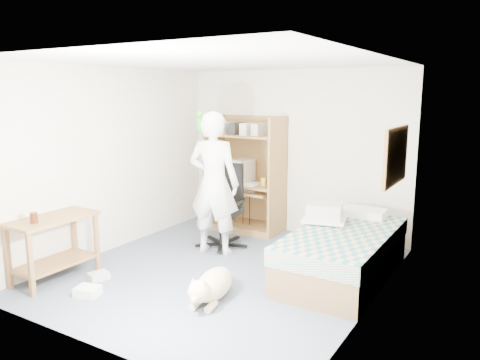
{
  "coord_description": "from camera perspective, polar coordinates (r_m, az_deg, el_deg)",
  "views": [
    {
      "loc": [
        2.99,
        -4.51,
        2.16
      ],
      "look_at": [
        -0.07,
        0.53,
        1.05
      ],
      "focal_mm": 35.0,
      "sensor_mm": 36.0,
      "label": 1
    }
  ],
  "objects": [
    {
      "name": "drink_glass",
      "position": [
        5.59,
        -23.83,
        -4.24
      ],
      "size": [
        0.08,
        0.08,
        0.12
      ],
      "primitive_type": "cylinder",
      "color": "#3E1B0A",
      "rests_on": "side_desk"
    },
    {
      "name": "wall_left",
      "position": [
        6.64,
        -15.28,
        2.4
      ],
      "size": [
        0.02,
        4.0,
        2.5
      ],
      "primitive_type": "cube",
      "color": "beige",
      "rests_on": "floor"
    },
    {
      "name": "side_desk",
      "position": [
        5.86,
        -21.77,
        -6.64
      ],
      "size": [
        0.5,
        1.0,
        0.75
      ],
      "color": "brown",
      "rests_on": "floor"
    },
    {
      "name": "computer_hutch",
      "position": [
        7.38,
        0.72,
        0.19
      ],
      "size": [
        1.2,
        0.63,
        1.8
      ],
      "color": "brown",
      "rests_on": "floor"
    },
    {
      "name": "printer_cart",
      "position": [
        5.99,
        10.18,
        -6.48
      ],
      "size": [
        0.6,
        0.52,
        0.62
      ],
      "rotation": [
        0.0,
        0.0,
        0.23
      ],
      "color": "silver",
      "rests_on": "floor"
    },
    {
      "name": "floor_box_a",
      "position": [
        5.43,
        -18.07,
        -12.77
      ],
      "size": [
        0.3,
        0.26,
        0.1
      ],
      "primitive_type": "cube",
      "rotation": [
        0.0,
        0.0,
        0.28
      ],
      "color": "silver",
      "rests_on": "floor"
    },
    {
      "name": "crt_monitor",
      "position": [
        7.43,
        -0.13,
        1.24
      ],
      "size": [
        0.41,
        0.43,
        0.35
      ],
      "rotation": [
        0.0,
        0.0,
        -0.1
      ],
      "color": "beige",
      "rests_on": "computer_hutch"
    },
    {
      "name": "office_chair",
      "position": [
        6.66,
        -2.07,
        -4.56
      ],
      "size": [
        0.65,
        0.65,
        1.16
      ],
      "rotation": [
        0.0,
        0.0,
        0.18
      ],
      "color": "black",
      "rests_on": "floor"
    },
    {
      "name": "wall_back",
      "position": [
        7.22,
        6.59,
        3.34
      ],
      "size": [
        3.6,
        0.02,
        2.5
      ],
      "primitive_type": "cube",
      "color": "beige",
      "rests_on": "floor"
    },
    {
      "name": "wall_right",
      "position": [
        4.75,
        16.21,
        -0.8
      ],
      "size": [
        0.02,
        4.0,
        2.5
      ],
      "primitive_type": "cube",
      "color": "beige",
      "rests_on": "floor"
    },
    {
      "name": "dog",
      "position": [
        5.04,
        -3.43,
        -12.67
      ],
      "size": [
        0.45,
        1.0,
        0.38
      ],
      "rotation": [
        0.0,
        0.0,
        0.2
      ],
      "color": "#CAAE87",
      "rests_on": "floor"
    },
    {
      "name": "floor_box_b",
      "position": [
        5.83,
        -16.86,
        -11.14
      ],
      "size": [
        0.24,
        0.27,
        0.08
      ],
      "primitive_type": "cube",
      "rotation": [
        0.0,
        0.0,
        -0.33
      ],
      "color": "beige",
      "rests_on": "floor"
    },
    {
      "name": "bed",
      "position": [
        5.71,
        12.47,
        -8.72
      ],
      "size": [
        1.02,
        2.02,
        0.66
      ],
      "color": "brown",
      "rests_on": "floor"
    },
    {
      "name": "person",
      "position": [
        6.25,
        -3.2,
        -0.41
      ],
      "size": [
        0.77,
        0.58,
        1.92
      ],
      "primitive_type": "imported",
      "rotation": [
        0.0,
        0.0,
        3.32
      ],
      "color": "white",
      "rests_on": "floor"
    },
    {
      "name": "ceiling",
      "position": [
        5.42,
        -2.3,
        14.25
      ],
      "size": [
        3.6,
        4.0,
        0.02
      ],
      "primitive_type": "cube",
      "color": "white",
      "rests_on": "wall_back"
    },
    {
      "name": "pencil_cup",
      "position": [
        7.13,
        2.88,
        -0.2
      ],
      "size": [
        0.08,
        0.08,
        0.12
      ],
      "primitive_type": "cylinder",
      "color": "gold",
      "rests_on": "computer_hutch"
    },
    {
      "name": "printer",
      "position": [
        5.91,
        10.27,
        -3.71
      ],
      "size": [
        0.48,
        0.41,
        0.18
      ],
      "primitive_type": "cube",
      "rotation": [
        0.0,
        0.0,
        0.23
      ],
      "color": "#B5B4AF",
      "rests_on": "printer_cart"
    },
    {
      "name": "floor",
      "position": [
        5.83,
        -2.12,
        -11.11
      ],
      "size": [
        4.0,
        4.0,
        0.0
      ],
      "primitive_type": "plane",
      "color": "#495663",
      "rests_on": "ground"
    },
    {
      "name": "keyboard",
      "position": [
        7.25,
        0.38,
        -1.2
      ],
      "size": [
        0.47,
        0.21,
        0.03
      ],
      "primitive_type": "cube",
      "rotation": [
        0.0,
        0.0,
        0.11
      ],
      "color": "beige",
      "rests_on": "computer_hutch"
    },
    {
      "name": "parrot",
      "position": [
        6.27,
        -4.72,
        6.96
      ],
      "size": [
        0.14,
        0.25,
        0.39
      ],
      "rotation": [
        0.0,
        0.0,
        0.18
      ],
      "color": "#15931B",
      "rests_on": "person"
    },
    {
      "name": "corkboard",
      "position": [
        5.59,
        18.48,
        2.82
      ],
      "size": [
        0.04,
        0.94,
        0.66
      ],
      "color": "olive",
      "rests_on": "wall_right"
    }
  ]
}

